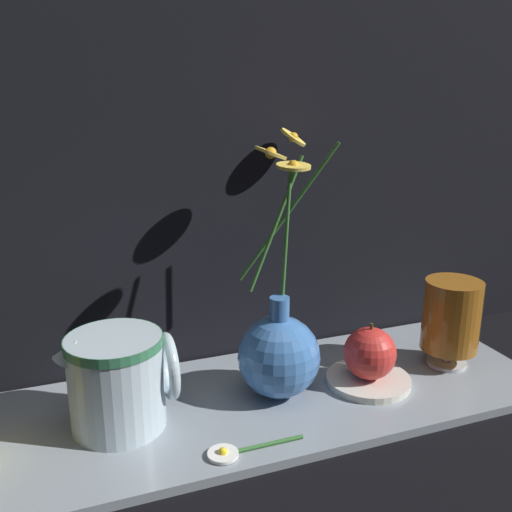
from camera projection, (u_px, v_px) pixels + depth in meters
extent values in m
plane|color=black|center=(246.00, 408.00, 0.77)|extent=(6.00, 6.00, 0.00)
cube|color=gray|center=(246.00, 404.00, 0.77)|extent=(0.85, 0.27, 0.01)
sphere|color=#3F72B7|center=(280.00, 358.00, 0.76)|extent=(0.11, 0.11, 0.11)
cylinder|color=#3F72B7|center=(280.00, 314.00, 0.75)|extent=(0.03, 0.03, 0.04)
cylinder|color=#3D7A33|center=(287.00, 214.00, 0.77)|extent=(0.12, 0.07, 0.20)
cylinder|color=#EAC64C|center=(293.00, 137.00, 0.81)|extent=(0.05, 0.05, 0.03)
sphere|color=gold|center=(293.00, 137.00, 0.81)|extent=(0.01, 0.01, 0.01)
cylinder|color=#3D7A33|center=(287.00, 234.00, 0.72)|extent=(0.01, 0.02, 0.17)
cylinder|color=#EAC64C|center=(294.00, 166.00, 0.70)|extent=(0.05, 0.05, 0.01)
sphere|color=gold|center=(294.00, 166.00, 0.70)|extent=(0.02, 0.02, 0.02)
cylinder|color=#3D7A33|center=(276.00, 225.00, 0.75)|extent=(0.07, 0.02, 0.18)
cylinder|color=#EAC64C|center=(271.00, 153.00, 0.75)|extent=(0.05, 0.05, 0.02)
sphere|color=gold|center=(271.00, 153.00, 0.75)|extent=(0.02, 0.02, 0.02)
cylinder|color=silver|center=(116.00, 381.00, 0.70)|extent=(0.12, 0.12, 0.12)
cylinder|color=#33724C|center=(113.00, 341.00, 0.68)|extent=(0.12, 0.12, 0.01)
torus|color=silver|center=(168.00, 365.00, 0.72)|extent=(0.01, 0.09, 0.09)
cone|color=silver|center=(71.00, 350.00, 0.67)|extent=(0.04, 0.03, 0.04)
cylinder|color=silver|center=(446.00, 362.00, 0.86)|extent=(0.06, 0.06, 0.01)
cylinder|color=silver|center=(447.00, 354.00, 0.86)|extent=(0.01, 0.01, 0.02)
cylinder|color=#935619|center=(451.00, 315.00, 0.84)|extent=(0.08, 0.08, 0.11)
cylinder|color=silver|center=(368.00, 380.00, 0.81)|extent=(0.12, 0.12, 0.01)
sphere|color=red|center=(370.00, 353.00, 0.80)|extent=(0.07, 0.07, 0.07)
cylinder|color=#4C3819|center=(372.00, 326.00, 0.79)|extent=(0.00, 0.00, 0.01)
cylinder|color=#336B2D|center=(264.00, 445.00, 0.67)|extent=(0.10, 0.01, 0.01)
cylinder|color=white|center=(223.00, 454.00, 0.65)|extent=(0.04, 0.04, 0.00)
sphere|color=yellow|center=(223.00, 452.00, 0.65)|extent=(0.01, 0.01, 0.01)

